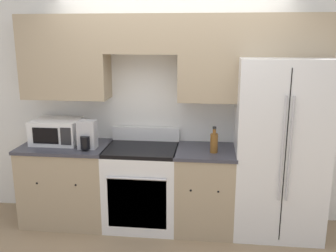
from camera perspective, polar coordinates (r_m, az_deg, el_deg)
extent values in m
plane|color=#937A5B|center=(4.13, -0.52, -16.85)|extent=(12.00, 12.00, 0.00)
cube|color=white|center=(4.28, 0.54, 2.99)|extent=(8.00, 0.06, 2.60)
cube|color=tan|center=(4.30, -15.45, 10.04)|extent=(0.95, 0.33, 0.90)
cube|color=tan|center=(4.05, -3.96, 13.80)|extent=(0.78, 0.33, 0.41)
cube|color=tan|center=(4.02, 12.78, 9.96)|extent=(1.53, 0.33, 0.90)
cube|color=tan|center=(4.47, -15.02, -8.58)|extent=(0.95, 0.62, 0.87)
cube|color=#383842|center=(4.33, -15.39, -3.02)|extent=(0.97, 0.64, 0.03)
sphere|color=black|center=(4.25, -19.33, -8.21)|extent=(0.03, 0.03, 0.03)
sphere|color=black|center=(4.09, -13.88, -8.71)|extent=(0.03, 0.03, 0.03)
cube|color=tan|center=(4.18, 5.62, -9.79)|extent=(0.62, 0.62, 0.87)
cube|color=#383842|center=(4.02, 5.77, -3.86)|extent=(0.64, 0.64, 0.03)
sphere|color=black|center=(3.85, 3.48, -9.75)|extent=(0.03, 0.03, 0.03)
sphere|color=black|center=(3.85, 7.67, -9.88)|extent=(0.03, 0.03, 0.03)
cube|color=white|center=(4.24, -3.96, -9.41)|extent=(0.78, 0.62, 0.87)
cube|color=black|center=(3.99, -4.76, -11.68)|extent=(0.62, 0.01, 0.55)
cube|color=black|center=(4.09, -4.07, -3.56)|extent=(0.78, 0.62, 0.04)
cube|color=white|center=(4.32, -3.41, -1.20)|extent=(0.78, 0.04, 0.16)
cylinder|color=silver|center=(3.85, -4.92, -8.01)|extent=(0.62, 0.02, 0.02)
cube|color=white|center=(4.14, 16.46, -3.06)|extent=(0.91, 0.78, 1.88)
cube|color=black|center=(3.78, 17.41, -4.75)|extent=(0.01, 0.01, 1.73)
cylinder|color=#B7B7BC|center=(3.72, 17.06, -3.49)|extent=(0.02, 0.02, 1.04)
cylinder|color=#B7B7BC|center=(3.74, 18.12, -3.51)|extent=(0.02, 0.02, 1.04)
cube|color=white|center=(4.40, -16.54, -0.75)|extent=(0.52, 0.40, 0.27)
cube|color=black|center=(4.24, -18.18, -1.43)|extent=(0.28, 0.01, 0.18)
cube|color=#262628|center=(4.15, -15.32, -1.54)|extent=(0.11, 0.01, 0.19)
cylinder|color=brown|center=(3.91, 7.03, -2.63)|extent=(0.08, 0.08, 0.20)
cylinder|color=brown|center=(3.87, 7.08, -0.82)|extent=(0.03, 0.03, 0.06)
cylinder|color=black|center=(3.86, 7.10, -0.26)|extent=(0.04, 0.04, 0.02)
cube|color=#B7B7BC|center=(4.10, -12.19, -1.27)|extent=(0.19, 0.14, 0.31)
cylinder|color=black|center=(4.05, -12.51, -2.49)|extent=(0.10, 0.10, 0.14)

